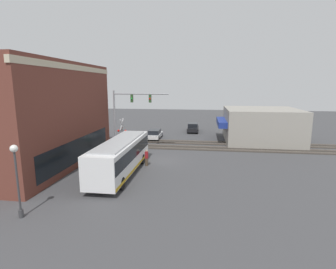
{
  "coord_description": "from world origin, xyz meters",
  "views": [
    {
      "loc": [
        -26.39,
        -4.37,
        7.78
      ],
      "look_at": [
        2.73,
        -0.38,
        2.27
      ],
      "focal_mm": 28.0,
      "sensor_mm": 36.0,
      "label": 1
    }
  ],
  "objects_px": {
    "crossing_signal": "(122,131)",
    "streetlamp": "(17,175)",
    "city_bus": "(121,155)",
    "parked_car_white": "(155,134)",
    "pedestrian_near_bus": "(147,158)",
    "pedestrian_at_crossing": "(128,142)",
    "parked_car_black": "(193,128)"
  },
  "relations": [
    {
      "from": "streetlamp",
      "to": "crossing_signal",
      "type": "bearing_deg",
      "value": -2.46
    },
    {
      "from": "parked_car_white",
      "to": "parked_car_black",
      "type": "relative_size",
      "value": 0.9
    },
    {
      "from": "pedestrian_near_bus",
      "to": "city_bus",
      "type": "bearing_deg",
      "value": 147.07
    },
    {
      "from": "streetlamp",
      "to": "pedestrian_at_crossing",
      "type": "xyz_separation_m",
      "value": [
        17.68,
        -1.39,
        -1.86
      ]
    },
    {
      "from": "city_bus",
      "to": "pedestrian_at_crossing",
      "type": "relative_size",
      "value": 6.66
    },
    {
      "from": "parked_car_white",
      "to": "pedestrian_near_bus",
      "type": "xyz_separation_m",
      "value": [
        -13.3,
        -1.71,
        0.18
      ]
    },
    {
      "from": "pedestrian_at_crossing",
      "to": "pedestrian_near_bus",
      "type": "xyz_separation_m",
      "value": [
        -6.58,
        -3.83,
        0.01
      ]
    },
    {
      "from": "city_bus",
      "to": "pedestrian_near_bus",
      "type": "distance_m",
      "value": 3.27
    },
    {
      "from": "city_bus",
      "to": "parked_car_white",
      "type": "bearing_deg",
      "value": -0.0
    },
    {
      "from": "parked_car_black",
      "to": "crossing_signal",
      "type": "bearing_deg",
      "value": 149.03
    },
    {
      "from": "city_bus",
      "to": "crossing_signal",
      "type": "distance_m",
      "value": 9.49
    },
    {
      "from": "city_bus",
      "to": "pedestrian_near_bus",
      "type": "height_order",
      "value": "city_bus"
    },
    {
      "from": "streetlamp",
      "to": "parked_car_white",
      "type": "xyz_separation_m",
      "value": [
        24.41,
        -3.51,
        -2.03
      ]
    },
    {
      "from": "crossing_signal",
      "to": "pedestrian_at_crossing",
      "type": "height_order",
      "value": "crossing_signal"
    },
    {
      "from": "pedestrian_at_crossing",
      "to": "parked_car_white",
      "type": "bearing_deg",
      "value": -17.48
    },
    {
      "from": "city_bus",
      "to": "parked_car_black",
      "type": "xyz_separation_m",
      "value": [
        22.66,
        -5.4,
        -0.99
      ]
    },
    {
      "from": "city_bus",
      "to": "pedestrian_at_crossing",
      "type": "height_order",
      "value": "city_bus"
    },
    {
      "from": "streetlamp",
      "to": "parked_car_black",
      "type": "bearing_deg",
      "value": -15.98
    },
    {
      "from": "crossing_signal",
      "to": "pedestrian_near_bus",
      "type": "height_order",
      "value": "crossing_signal"
    },
    {
      "from": "streetlamp",
      "to": "parked_car_black",
      "type": "distance_m",
      "value": 32.43
    },
    {
      "from": "parked_car_white",
      "to": "pedestrian_at_crossing",
      "type": "relative_size",
      "value": 2.73
    },
    {
      "from": "parked_car_black",
      "to": "pedestrian_at_crossing",
      "type": "distance_m",
      "value": 15.4
    },
    {
      "from": "parked_car_white",
      "to": "pedestrian_near_bus",
      "type": "relative_size",
      "value": 2.71
    },
    {
      "from": "pedestrian_at_crossing",
      "to": "pedestrian_near_bus",
      "type": "distance_m",
      "value": 7.61
    },
    {
      "from": "crossing_signal",
      "to": "pedestrian_at_crossing",
      "type": "xyz_separation_m",
      "value": [
        0.16,
        -0.64,
        -1.48
      ]
    },
    {
      "from": "parked_car_white",
      "to": "city_bus",
      "type": "bearing_deg",
      "value": 180.0
    },
    {
      "from": "crossing_signal",
      "to": "pedestrian_near_bus",
      "type": "distance_m",
      "value": 7.96
    },
    {
      "from": "crossing_signal",
      "to": "parked_car_black",
      "type": "xyz_separation_m",
      "value": [
        13.6,
        -8.16,
        -1.58
      ]
    },
    {
      "from": "crossing_signal",
      "to": "streetlamp",
      "type": "xyz_separation_m",
      "value": [
        -17.52,
        0.75,
        0.38
      ]
    },
    {
      "from": "city_bus",
      "to": "crossing_signal",
      "type": "xyz_separation_m",
      "value": [
        9.06,
        2.76,
        0.59
      ]
    },
    {
      "from": "crossing_signal",
      "to": "parked_car_white",
      "type": "relative_size",
      "value": 0.86
    },
    {
      "from": "parked_car_black",
      "to": "pedestrian_at_crossing",
      "type": "xyz_separation_m",
      "value": [
        -13.44,
        7.52,
        0.1
      ]
    }
  ]
}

